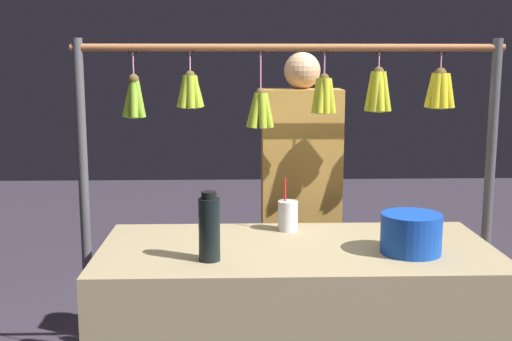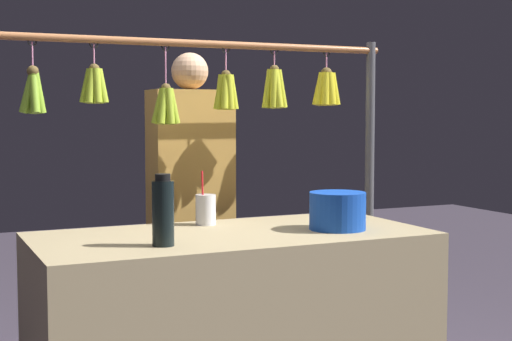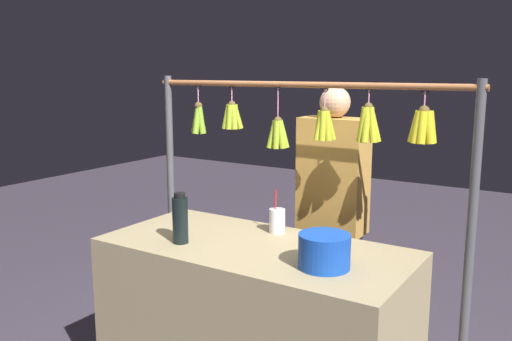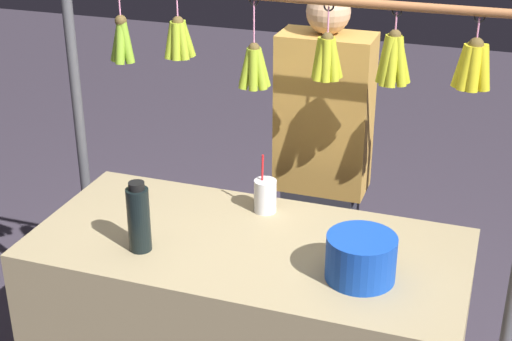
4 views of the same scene
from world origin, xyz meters
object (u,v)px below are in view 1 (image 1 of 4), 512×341
at_px(drink_cup, 288,216).
at_px(vendor_person, 300,219).
at_px(water_bottle, 209,228).
at_px(blue_bucket, 411,233).

bearing_deg(drink_cup, vendor_person, -102.26).
bearing_deg(water_bottle, blue_bucket, -174.82).
xyz_separation_m(blue_bucket, vendor_person, (0.33, -0.80, -0.14)).
distance_m(drink_cup, vendor_person, 0.49).
relative_size(blue_bucket, vendor_person, 0.14).
bearing_deg(drink_cup, blue_bucket, 142.04).
bearing_deg(water_bottle, vendor_person, -115.47).
distance_m(water_bottle, drink_cup, 0.51).
xyz_separation_m(water_bottle, drink_cup, (-0.31, -0.40, -0.06)).
xyz_separation_m(blue_bucket, drink_cup, (0.43, -0.34, -0.01)).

